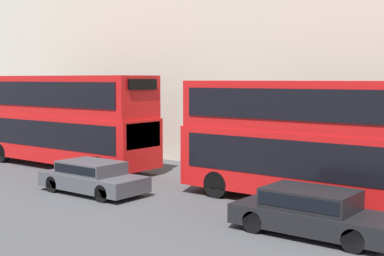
% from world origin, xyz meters
% --- Properties ---
extents(bus_leading, '(2.59, 10.76, 4.33)m').
position_xyz_m(bus_leading, '(1.60, 6.67, 2.39)').
color(bus_leading, red).
rests_on(bus_leading, ground).
extents(bus_second_in_queue, '(2.59, 10.73, 4.55)m').
position_xyz_m(bus_second_in_queue, '(1.60, 20.50, 2.50)').
color(bus_second_in_queue, red).
rests_on(bus_second_in_queue, ground).
extents(car_dark_sedan, '(1.84, 4.59, 1.31)m').
position_xyz_m(car_dark_sedan, '(-1.80, 5.59, 0.70)').
color(car_dark_sedan, black).
rests_on(car_dark_sedan, ground).
extents(car_hatchback, '(1.86, 4.35, 1.24)m').
position_xyz_m(car_hatchback, '(-1.80, 14.69, 0.66)').
color(car_hatchback, '#47474C').
rests_on(car_hatchback, ground).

